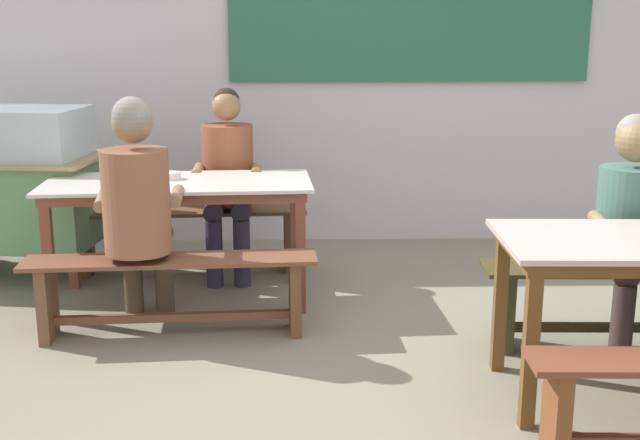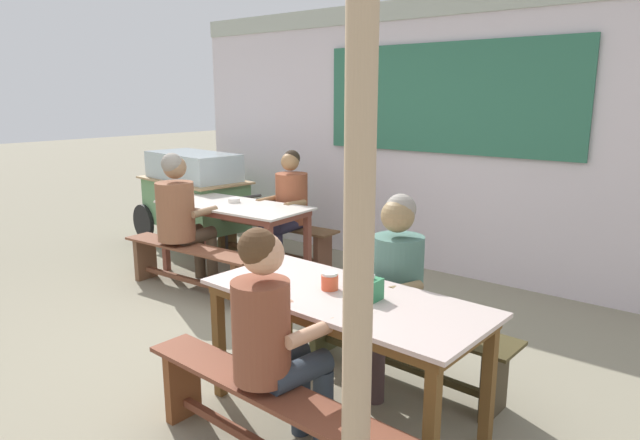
# 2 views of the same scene
# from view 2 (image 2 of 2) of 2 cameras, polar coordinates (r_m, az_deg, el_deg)

# --- Properties ---
(ground_plane) EXTENTS (40.00, 40.00, 0.00)m
(ground_plane) POSITION_cam_2_polar(r_m,az_deg,el_deg) (4.46, -8.34, -12.00)
(ground_plane) COLOR gray
(backdrop_wall) EXTENTS (6.21, 0.23, 2.80)m
(backdrop_wall) POSITION_cam_2_polar(r_m,az_deg,el_deg) (6.11, 9.58, 8.94)
(backdrop_wall) COLOR silver
(backdrop_wall) RESTS_ON ground_plane
(dining_table_far) EXTENTS (1.65, 0.80, 0.76)m
(dining_table_far) POSITION_cam_2_polar(r_m,az_deg,el_deg) (5.79, -8.83, 0.85)
(dining_table_far) COLOR silver
(dining_table_far) RESTS_ON ground_plane
(dining_table_near) EXTENTS (1.67, 0.77, 0.76)m
(dining_table_near) POSITION_cam_2_polar(r_m,az_deg,el_deg) (3.18, 2.41, -8.92)
(dining_table_near) COLOR beige
(dining_table_near) RESTS_ON ground_plane
(bench_far_back) EXTENTS (1.65, 0.40, 0.45)m
(bench_far_back) POSITION_cam_2_polar(r_m,az_deg,el_deg) (6.31, -4.91, -1.66)
(bench_far_back) COLOR brown
(bench_far_back) RESTS_ON ground_plane
(bench_far_front) EXTENTS (1.61, 0.37, 0.45)m
(bench_far_front) POSITION_cam_2_polar(r_m,az_deg,el_deg) (5.48, -13.07, -4.18)
(bench_far_front) COLOR brown
(bench_far_front) RESTS_ON ground_plane
(bench_near_back) EXTENTS (1.55, 0.37, 0.45)m
(bench_near_back) POSITION_cam_2_polar(r_m,az_deg,el_deg) (3.79, 8.15, -11.83)
(bench_near_back) COLOR #42381D
(bench_near_back) RESTS_ON ground_plane
(bench_near_front) EXTENTS (1.67, 0.31, 0.45)m
(bench_near_front) POSITION_cam_2_polar(r_m,az_deg,el_deg) (2.95, -5.36, -19.13)
(bench_near_front) COLOR brown
(bench_near_front) RESTS_ON ground_plane
(food_cart) EXTENTS (1.85, 0.96, 1.15)m
(food_cart) POSITION_cam_2_polar(r_m,az_deg,el_deg) (7.19, -12.71, 2.82)
(food_cart) COLOR #629560
(food_cart) RESTS_ON ground_plane
(person_near_front) EXTENTS (0.43, 0.54, 1.25)m
(person_near_front) POSITION_cam_2_polar(r_m,az_deg,el_deg) (2.82, -4.73, -11.29)
(person_near_front) COLOR #2F3A47
(person_near_front) RESTS_ON ground_plane
(person_center_facing) EXTENTS (0.47, 0.58, 1.28)m
(person_center_facing) POSITION_cam_2_polar(r_m,az_deg,el_deg) (5.99, -3.28, 1.75)
(person_center_facing) COLOR #2F2C45
(person_center_facing) RESTS_ON ground_plane
(person_left_back_turned) EXTENTS (0.49, 0.60, 1.32)m
(person_left_back_turned) POSITION_cam_2_polar(r_m,az_deg,el_deg) (5.54, -14.00, 0.84)
(person_left_back_turned) COLOR #4C3C2B
(person_left_back_turned) RESTS_ON ground_plane
(person_right_near_table) EXTENTS (0.46, 0.55, 1.25)m
(person_right_near_table) POSITION_cam_2_polar(r_m,az_deg,el_deg) (3.60, 7.30, -5.85)
(person_right_near_table) COLOR #453231
(person_right_near_table) RESTS_ON ground_plane
(tissue_box) EXTENTS (0.12, 0.11, 0.14)m
(tissue_box) POSITION_cam_2_polar(r_m,az_deg,el_deg) (3.08, 5.04, -6.94)
(tissue_box) COLOR #2E7A4C
(tissue_box) RESTS_ON dining_table_near
(condiment_jar) EXTENTS (0.10, 0.10, 0.10)m
(condiment_jar) POSITION_cam_2_polar(r_m,az_deg,el_deg) (3.22, 0.99, -6.23)
(condiment_jar) COLOR #E25231
(condiment_jar) RESTS_ON dining_table_near
(soup_bowl) EXTENTS (0.12, 0.12, 0.04)m
(soup_bowl) POSITION_cam_2_polar(r_m,az_deg,el_deg) (5.85, -8.73, 1.99)
(soup_bowl) COLOR silver
(soup_bowl) RESTS_ON dining_table_far
(wooden_support_post) EXTENTS (0.12, 0.12, 2.58)m
(wooden_support_post) POSITION_cam_2_polar(r_m,az_deg,el_deg) (2.08, 3.95, -3.10)
(wooden_support_post) COLOR tan
(wooden_support_post) RESTS_ON ground_plane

